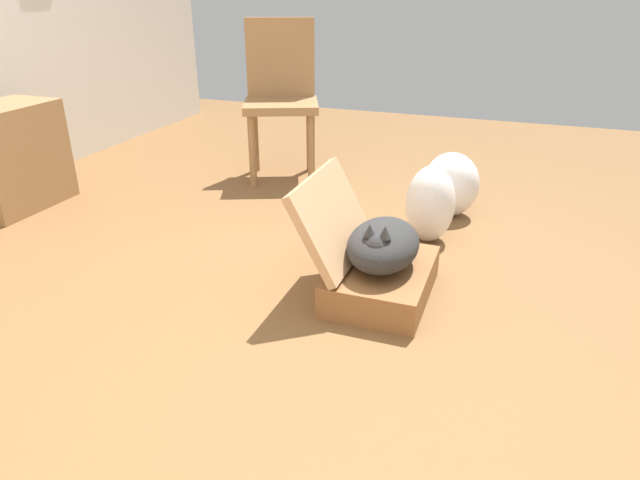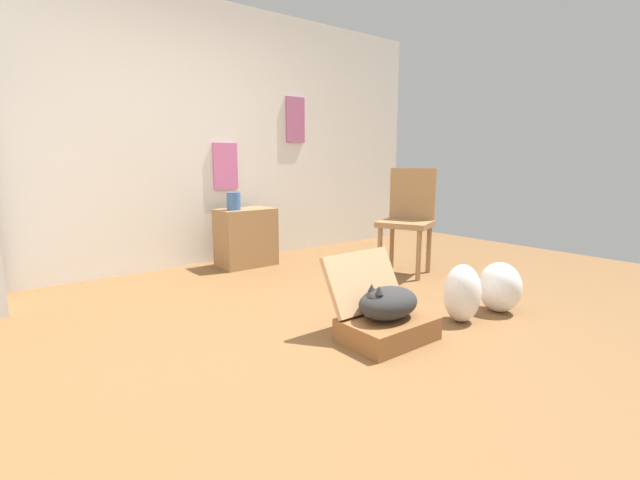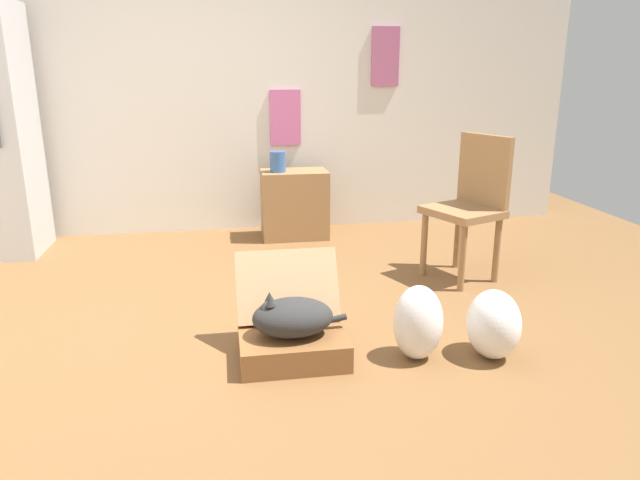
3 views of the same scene
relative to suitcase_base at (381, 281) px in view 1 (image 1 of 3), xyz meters
name	(u,v)px [view 1 (image 1 of 3)]	position (x,y,z in m)	size (l,w,h in m)	color
ground_plane	(266,320)	(-0.33, 0.37, -0.07)	(7.68, 7.68, 0.00)	brown
suitcase_base	(381,281)	(0.00, 0.00, 0.00)	(0.53, 0.38, 0.14)	brown
suitcase_lid	(333,218)	(0.00, 0.21, 0.25)	(0.53, 0.38, 0.04)	tan
cat	(383,245)	(-0.01, 0.00, 0.16)	(0.48, 0.28, 0.22)	#2D2D2D
plastic_bag_white	(430,204)	(0.62, -0.08, 0.12)	(0.25, 0.24, 0.39)	white
plastic_bag_clear	(451,184)	(0.99, -0.13, 0.11)	(0.26, 0.30, 0.35)	white
side_table	(10,157)	(0.29, 2.22, 0.22)	(0.55, 0.35, 0.58)	olive
chair	(281,93)	(1.35, 1.02, 0.47)	(0.55, 0.58, 0.98)	olive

